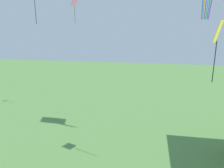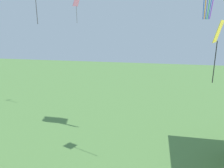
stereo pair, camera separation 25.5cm
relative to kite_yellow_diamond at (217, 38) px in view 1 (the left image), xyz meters
name	(u,v)px [view 1 (the left image)]	position (x,y,z in m)	size (l,w,h in m)	color
kite_yellow_diamond	(217,38)	(0.00, 0.00, 0.00)	(0.64, 0.90, 3.33)	yellow
kite_pink_diamond	(74,6)	(-11.07, 9.12, 2.58)	(0.74, 0.77, 2.32)	pink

